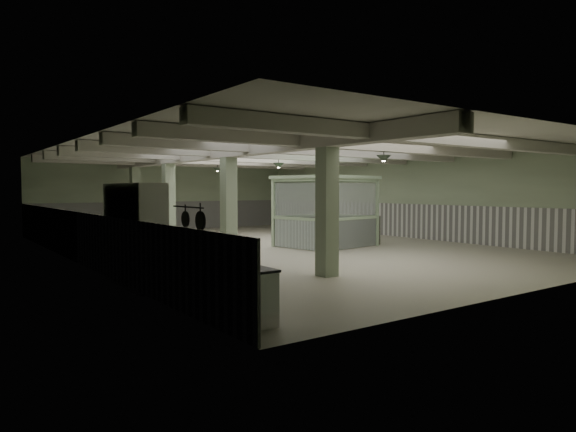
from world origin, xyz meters
TOP-DOWN VIEW (x-y plane):
  - floor at (0.00, 0.00)m, footprint 20.00×20.00m
  - ceiling at (0.00, 0.00)m, footprint 14.00×20.00m
  - wall_back at (0.00, 10.00)m, footprint 14.00×0.02m
  - wall_front at (0.00, -10.00)m, footprint 14.00×0.02m
  - wall_left at (-7.00, 0.00)m, footprint 0.02×20.00m
  - wall_right at (7.00, 0.00)m, footprint 0.02×20.00m
  - wainscot_left at (-6.97, 0.00)m, footprint 0.05×19.90m
  - wainscot_right at (6.97, 0.00)m, footprint 0.05×19.90m
  - wainscot_back at (0.00, 9.97)m, footprint 13.90×0.05m
  - girder at (-2.50, 0.00)m, footprint 0.45×19.90m
  - beam_a at (0.00, -7.50)m, footprint 13.90×0.35m
  - beam_b at (0.00, -5.00)m, footprint 13.90×0.35m
  - beam_c at (0.00, -2.50)m, footprint 13.90×0.35m
  - beam_d at (0.00, 0.00)m, footprint 13.90×0.35m
  - beam_e at (0.00, 2.50)m, footprint 13.90×0.35m
  - beam_f at (0.00, 5.00)m, footprint 13.90×0.35m
  - beam_g at (0.00, 7.50)m, footprint 13.90×0.35m
  - column_a at (-2.50, -6.00)m, footprint 0.42×0.42m
  - column_b at (-2.50, -1.00)m, footprint 0.42×0.42m
  - column_c at (-2.50, 4.00)m, footprint 0.42×0.42m
  - column_d at (-2.50, 8.00)m, footprint 0.42×0.42m
  - hook_rail at (-6.93, -7.60)m, footprint 0.02×1.20m
  - pendant_front at (0.50, -5.00)m, footprint 0.44×0.44m
  - pendant_mid at (0.50, 0.50)m, footprint 0.44×0.44m
  - pendant_back at (0.50, 5.50)m, footprint 0.44×0.44m
  - prep_counter at (-6.54, -7.00)m, footprint 0.80×4.54m
  - pitcher_near at (-6.37, -6.37)m, footprint 0.23×0.24m
  - pitcher_far at (-6.66, -6.08)m, footprint 0.25×0.26m
  - veg_colander at (-6.42, -5.09)m, footprint 0.61×0.61m
  - orange_bowl at (-6.47, -6.61)m, footprint 0.26×0.26m
  - skillet_near at (-6.88, -7.98)m, footprint 0.04×0.32m
  - skillet_far at (-6.88, -7.39)m, footprint 0.04×0.28m
  - walkin_cooler at (-6.62, -4.00)m, footprint 1.16×2.60m
  - guard_booth at (1.77, -0.81)m, footprint 3.71×3.29m
  - filing_cabinet at (3.69, -1.36)m, footprint 0.45×0.57m

SIDE VIEW (x-z plane):
  - floor at x=0.00m, z-range 0.00..0.00m
  - prep_counter at x=-6.54m, z-range 0.01..0.92m
  - filing_cabinet at x=3.69m, z-range 0.00..1.12m
  - wainscot_left at x=-6.97m, z-range 0.00..1.50m
  - wainscot_right at x=6.97m, z-range 0.00..1.50m
  - wainscot_back at x=0.00m, z-range 0.00..1.50m
  - orange_bowl at x=-6.47m, z-range 0.90..0.98m
  - veg_colander at x=-6.42m, z-range 0.90..1.11m
  - pitcher_near at x=-6.37m, z-range 0.90..1.15m
  - pitcher_far at x=-6.66m, z-range 0.90..1.18m
  - walkin_cooler at x=-6.62m, z-range 0.00..2.38m
  - skillet_near at x=-6.88m, z-range 1.47..1.79m
  - skillet_far at x=-6.88m, z-range 1.49..1.77m
  - guard_booth at x=1.77m, z-range 0.46..3.11m
  - wall_back at x=0.00m, z-range 0.00..3.60m
  - wall_front at x=0.00m, z-range 0.00..3.60m
  - wall_left at x=-7.00m, z-range 0.00..3.60m
  - wall_right at x=7.00m, z-range 0.00..3.60m
  - column_a at x=-2.50m, z-range 0.00..3.60m
  - column_b at x=-2.50m, z-range 0.00..3.60m
  - column_c at x=-2.50m, z-range 0.00..3.60m
  - column_d at x=-2.50m, z-range 0.00..3.60m
  - hook_rail at x=-6.93m, z-range 1.84..1.86m
  - pendant_front at x=0.50m, z-range 2.94..3.16m
  - pendant_mid at x=0.50m, z-range 2.94..3.16m
  - pendant_back at x=0.50m, z-range 2.94..3.16m
  - girder at x=-2.50m, z-range 3.18..3.58m
  - beam_a at x=0.00m, z-range 3.26..3.58m
  - beam_b at x=0.00m, z-range 3.26..3.58m
  - beam_c at x=0.00m, z-range 3.26..3.58m
  - beam_d at x=0.00m, z-range 3.26..3.58m
  - beam_e at x=0.00m, z-range 3.26..3.58m
  - beam_f at x=0.00m, z-range 3.26..3.58m
  - beam_g at x=0.00m, z-range 3.26..3.58m
  - ceiling at x=0.00m, z-range 3.59..3.61m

